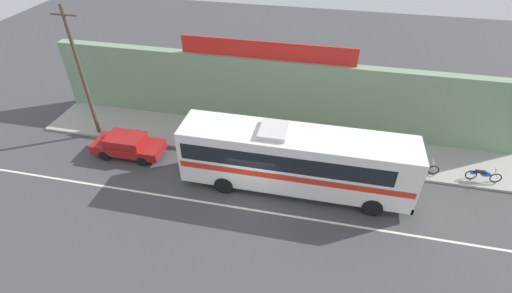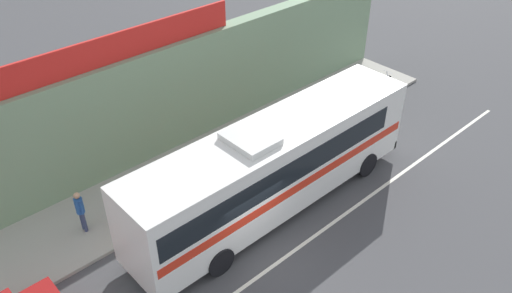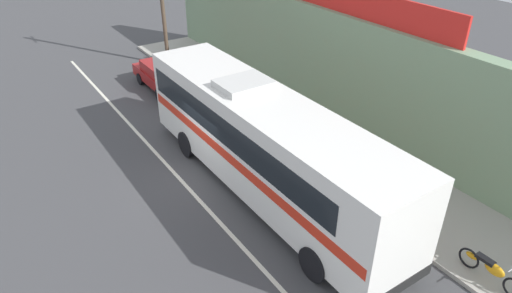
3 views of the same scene
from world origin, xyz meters
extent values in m
plane|color=#444447|center=(0.00, 0.00, 0.00)|extent=(70.00, 70.00, 0.00)
cube|color=#A8A399|center=(0.00, 5.20, 0.07)|extent=(30.00, 3.60, 0.14)
cube|color=gray|center=(0.00, 7.35, 2.40)|extent=(30.00, 0.70, 4.80)
cube|color=red|center=(-0.58, 7.35, 5.35)|extent=(10.94, 0.12, 1.10)
cube|color=silver|center=(0.00, -0.80, 0.00)|extent=(30.00, 0.14, 0.01)
cube|color=white|center=(2.17, 1.38, 1.99)|extent=(12.16, 2.49, 3.10)
cube|color=black|center=(1.68, 1.38, 2.54)|extent=(10.70, 2.51, 0.96)
cube|color=red|center=(2.17, 1.38, 1.69)|extent=(11.92, 2.50, 0.36)
cube|color=black|center=(8.22, 1.38, 2.44)|extent=(0.04, 2.24, 1.40)
cube|color=black|center=(8.21, 1.38, 0.62)|extent=(0.12, 2.49, 0.36)
cube|color=silver|center=(0.95, 1.38, 3.66)|extent=(1.40, 1.74, 0.24)
cylinder|color=black|center=(6.31, 2.53, 0.52)|extent=(1.04, 0.32, 1.04)
cylinder|color=black|center=(6.31, 0.22, 0.52)|extent=(1.04, 0.32, 1.04)
cylinder|color=black|center=(-1.48, 2.53, 0.52)|extent=(1.04, 0.32, 1.04)
cylinder|color=black|center=(-1.48, 0.22, 0.52)|extent=(1.04, 0.32, 1.04)
cube|color=maroon|center=(-8.10, 2.18, 0.61)|extent=(4.27, 1.72, 0.56)
cube|color=maroon|center=(-8.20, 2.18, 1.13)|extent=(2.22, 1.55, 0.48)
cube|color=black|center=(-7.37, 2.18, 1.09)|extent=(0.21, 1.45, 0.34)
cylinder|color=black|center=(-6.86, 2.99, 0.31)|extent=(0.62, 0.20, 0.62)
cylinder|color=black|center=(-6.86, 1.36, 0.31)|extent=(0.62, 0.20, 0.62)
cylinder|color=black|center=(-9.34, 2.99, 0.31)|extent=(0.62, 0.20, 0.62)
cylinder|color=black|center=(-9.34, 1.36, 0.31)|extent=(0.62, 0.20, 0.62)
cylinder|color=brown|center=(-11.18, 3.81, 4.30)|extent=(0.22, 0.22, 8.33)
cylinder|color=brown|center=(-11.18, 3.81, 7.87)|extent=(1.60, 0.10, 0.10)
torus|color=black|center=(13.10, 4.01, 0.45)|extent=(0.62, 0.06, 0.62)
torus|color=black|center=(11.83, 4.01, 0.45)|extent=(0.62, 0.06, 0.62)
cylinder|color=silver|center=(13.02, 4.01, 0.75)|extent=(0.34, 0.04, 0.65)
cylinder|color=silver|center=(12.92, 4.01, 1.07)|extent=(0.03, 0.56, 0.03)
ellipsoid|color=#1E51B2|center=(12.53, 4.01, 0.63)|extent=(0.56, 0.22, 0.34)
cube|color=black|center=(12.24, 4.01, 0.75)|extent=(0.52, 0.20, 0.10)
ellipsoid|color=#1E51B2|center=(11.89, 4.01, 0.59)|extent=(0.36, 0.14, 0.16)
torus|color=black|center=(9.84, 3.99, 0.45)|extent=(0.62, 0.06, 0.62)
torus|color=black|center=(8.52, 3.99, 0.45)|extent=(0.62, 0.06, 0.62)
cylinder|color=silver|center=(9.76, 3.99, 0.75)|extent=(0.34, 0.04, 0.65)
cylinder|color=silver|center=(9.66, 3.99, 1.07)|extent=(0.03, 0.56, 0.03)
ellipsoid|color=orange|center=(9.25, 3.99, 0.63)|extent=(0.56, 0.22, 0.34)
cube|color=black|center=(8.94, 3.99, 0.75)|extent=(0.52, 0.20, 0.10)
ellipsoid|color=orange|center=(8.58, 3.99, 0.59)|extent=(0.36, 0.14, 0.16)
cylinder|color=navy|center=(-3.88, 5.03, 0.56)|extent=(0.13, 0.13, 0.83)
cylinder|color=navy|center=(-3.88, 4.85, 0.56)|extent=(0.13, 0.13, 0.83)
cylinder|color=#23519E|center=(-3.88, 4.94, 1.29)|extent=(0.30, 0.30, 0.63)
sphere|color=tan|center=(-3.88, 4.94, 1.74)|extent=(0.23, 0.23, 0.23)
cylinder|color=#23519E|center=(-3.88, 5.14, 1.32)|extent=(0.08, 0.08, 0.58)
cylinder|color=#23519E|center=(-3.88, 4.74, 1.32)|extent=(0.08, 0.08, 0.58)
camera|label=1|loc=(3.37, -13.94, 14.21)|focal=26.10mm
camera|label=2|loc=(-8.45, -9.15, 13.27)|focal=36.13mm
camera|label=3|loc=(12.94, -6.19, 9.72)|focal=32.01mm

